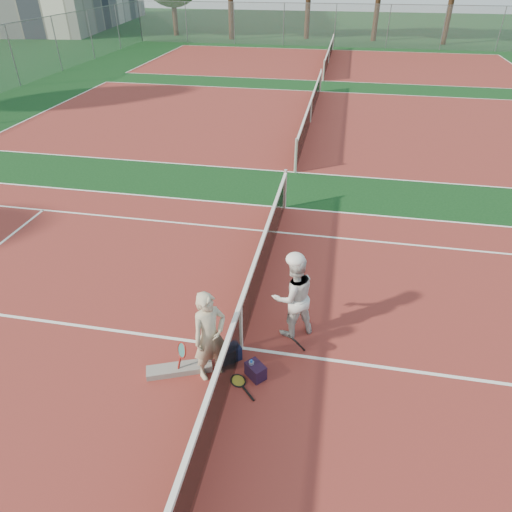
# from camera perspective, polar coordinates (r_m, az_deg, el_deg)

# --- Properties ---
(ground) EXTENTS (130.00, 130.00, 0.00)m
(ground) POSITION_cam_1_polar(r_m,az_deg,el_deg) (8.10, -1.83, -11.43)
(ground) COLOR #0D3313
(ground) RESTS_ON ground
(court_main) EXTENTS (23.77, 10.97, 0.01)m
(court_main) POSITION_cam_1_polar(r_m,az_deg,el_deg) (8.10, -1.83, -11.42)
(court_main) COLOR maroon
(court_main) RESTS_ON ground
(court_far_a) EXTENTS (23.77, 10.97, 0.01)m
(court_far_a) POSITION_cam_1_polar(r_m,az_deg,el_deg) (20.00, 6.80, 16.26)
(court_far_a) COLOR maroon
(court_far_a) RESTS_ON ground
(court_far_b) EXTENTS (23.77, 10.97, 0.01)m
(court_far_b) POSITION_cam_1_polar(r_m,az_deg,el_deg) (33.15, 9.04, 22.72)
(court_far_b) COLOR maroon
(court_far_b) RESTS_ON ground
(net_main) EXTENTS (0.10, 10.98, 1.02)m
(net_main) POSITION_cam_1_polar(r_m,az_deg,el_deg) (7.75, -1.90, -8.74)
(net_main) COLOR black
(net_main) RESTS_ON ground
(net_far_a) EXTENTS (0.10, 10.98, 1.02)m
(net_far_a) POSITION_cam_1_polar(r_m,az_deg,el_deg) (19.86, 6.90, 17.66)
(net_far_a) COLOR black
(net_far_a) RESTS_ON ground
(net_far_b) EXTENTS (0.10, 10.98, 1.02)m
(net_far_b) POSITION_cam_1_polar(r_m,az_deg,el_deg) (33.07, 9.12, 23.59)
(net_far_b) COLOR black
(net_far_b) RESTS_ON ground
(fence_back) EXTENTS (32.00, 0.06, 3.00)m
(fence_back) POSITION_cam_1_polar(r_m,az_deg,el_deg) (39.88, 9.86, 26.51)
(fence_back) COLOR slate
(fence_back) RESTS_ON ground
(player_a) EXTENTS (0.67, 0.69, 1.60)m
(player_a) POSITION_cam_1_polar(r_m,az_deg,el_deg) (7.17, -5.83, -9.93)
(player_a) COLOR #BBB091
(player_a) RESTS_ON ground
(player_b) EXTENTS (0.98, 0.92, 1.61)m
(player_b) POSITION_cam_1_polar(r_m,az_deg,el_deg) (7.92, 4.69, -5.03)
(player_b) COLOR silver
(player_b) RESTS_ON ground
(racket_red) EXTENTS (0.33, 0.32, 0.59)m
(racket_red) POSITION_cam_1_polar(r_m,az_deg,el_deg) (7.62, -9.15, -12.43)
(racket_red) COLOR maroon
(racket_red) RESTS_ON ground
(racket_black_held) EXTENTS (0.44, 0.45, 0.51)m
(racket_black_held) POSITION_cam_1_polar(r_m,az_deg,el_deg) (7.78, 4.73, -11.17)
(racket_black_held) COLOR black
(racket_black_held) RESTS_ON ground
(racket_spare) EXTENTS (0.61, 0.62, 0.03)m
(racket_spare) POSITION_cam_1_polar(r_m,az_deg,el_deg) (7.57, -2.26, -15.32)
(racket_spare) COLOR black
(racket_spare) RESTS_ON ground
(sports_bag_navy) EXTENTS (0.41, 0.40, 0.27)m
(sports_bag_navy) POSITION_cam_1_polar(r_m,az_deg,el_deg) (7.83, -3.25, -12.03)
(sports_bag_navy) COLOR black
(sports_bag_navy) RESTS_ON ground
(sports_bag_purple) EXTENTS (0.39, 0.38, 0.26)m
(sports_bag_purple) POSITION_cam_1_polar(r_m,az_deg,el_deg) (7.55, -0.05, -14.16)
(sports_bag_purple) COLOR black
(sports_bag_purple) RESTS_ON ground
(net_cover_canvas) EXTENTS (1.08, 0.62, 0.11)m
(net_cover_canvas) POSITION_cam_1_polar(r_m,az_deg,el_deg) (7.78, -9.54, -13.76)
(net_cover_canvas) COLOR slate
(net_cover_canvas) RESTS_ON ground
(water_bottle) EXTENTS (0.09, 0.09, 0.30)m
(water_bottle) POSITION_cam_1_polar(r_m,az_deg,el_deg) (7.56, -0.58, -13.90)
(water_bottle) COLOR silver
(water_bottle) RESTS_ON ground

